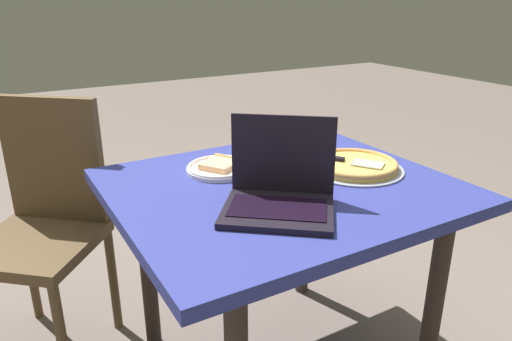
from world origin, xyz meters
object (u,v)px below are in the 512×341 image
object	(u,v)px
pizza_plate	(221,167)
chair_near	(44,216)
laptop	(280,191)
dining_table	(281,210)
pizza_tray	(354,165)
table_knife	(305,138)

from	to	relation	value
pizza_plate	chair_near	size ratio (longest dim) A/B	0.24
laptop	dining_table	bearing A→B (deg)	54.74
pizza_tray	table_knife	bearing A→B (deg)	80.27
dining_table	pizza_tray	bearing A→B (deg)	-3.53
laptop	chair_near	bearing A→B (deg)	127.68
laptop	pizza_tray	distance (m)	0.41
laptop	table_knife	bearing A→B (deg)	48.53
chair_near	laptop	bearing A→B (deg)	-52.32
dining_table	pizza_plate	world-z (taller)	pizza_plate
dining_table	chair_near	xyz separation A→B (m)	(-0.65, 0.56, -0.10)
dining_table	chair_near	size ratio (longest dim) A/B	1.08
dining_table	pizza_tray	xyz separation A→B (m)	(0.28, -0.02, 0.11)
laptop	pizza_tray	world-z (taller)	laptop
pizza_tray	table_knife	world-z (taller)	pizza_tray
table_knife	dining_table	bearing A→B (deg)	-133.75
pizza_plate	chair_near	bearing A→B (deg)	146.00
chair_near	table_knife	bearing A→B (deg)	-11.27
pizza_tray	chair_near	xyz separation A→B (m)	(-0.93, 0.57, -0.20)
pizza_plate	table_knife	bearing A→B (deg)	19.32
laptop	chair_near	xyz separation A→B (m)	(-0.54, 0.70, -0.24)
table_knife	pizza_plate	bearing A→B (deg)	-160.68
pizza_plate	pizza_tray	world-z (taller)	pizza_plate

